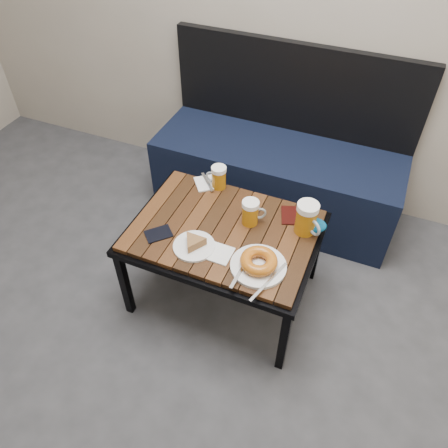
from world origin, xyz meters
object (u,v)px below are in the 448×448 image
at_px(bench, 277,171).
at_px(beer_mug_left, 218,177).
at_px(plate_pie, 194,244).
at_px(knit_pouch, 312,225).
at_px(passport_navy, 159,234).
at_px(cafe_table, 224,235).
at_px(passport_burgundy, 291,215).
at_px(plate_bagel, 259,263).
at_px(beer_mug_right, 307,218).
at_px(beer_mug_centre, 251,212).

height_order(bench, beer_mug_left, bench).
distance_m(plate_pie, knit_pouch, 0.53).
bearing_deg(passport_navy, cafe_table, 73.64).
height_order(plate_pie, knit_pouch, knit_pouch).
bearing_deg(knit_pouch, passport_burgundy, 154.62).
bearing_deg(cafe_table, beer_mug_left, 118.01).
bearing_deg(cafe_table, passport_burgundy, 37.63).
relative_size(plate_pie, passport_navy, 1.59).
xyz_separation_m(bench, plate_pie, (-0.10, -0.90, 0.22)).
distance_m(plate_bagel, passport_navy, 0.47).
distance_m(beer_mug_left, plate_pie, 0.42).
height_order(beer_mug_left, passport_navy, beer_mug_left).
distance_m(bench, passport_burgundy, 0.63).
height_order(beer_mug_left, plate_pie, beer_mug_left).
xyz_separation_m(plate_bagel, passport_navy, (-0.47, 0.01, -0.02)).
bearing_deg(beer_mug_left, passport_burgundy, 171.52).
xyz_separation_m(beer_mug_left, passport_navy, (-0.11, -0.40, -0.06)).
relative_size(beer_mug_right, plate_pie, 0.85).
relative_size(bench, knit_pouch, 10.69).
bearing_deg(cafe_table, beer_mug_centre, 41.25).
relative_size(beer_mug_centre, passport_navy, 1.08).
bearing_deg(passport_navy, plate_pie, 40.98).
height_order(beer_mug_centre, knit_pouch, beer_mug_centre).
height_order(beer_mug_right, plate_bagel, beer_mug_right).
height_order(beer_mug_centre, plate_pie, beer_mug_centre).
relative_size(beer_mug_left, plate_bagel, 0.39).
relative_size(beer_mug_right, knit_pouch, 1.18).
xyz_separation_m(beer_mug_right, plate_pie, (-0.41, -0.28, -0.06)).
bearing_deg(cafe_table, bench, 87.84).
height_order(bench, knit_pouch, bench).
relative_size(beer_mug_left, passport_navy, 1.04).
relative_size(passport_navy, knit_pouch, 0.87).
height_order(passport_navy, knit_pouch, knit_pouch).
bearing_deg(plate_bagel, beer_mug_right, 66.73).
bearing_deg(bench, plate_pie, -96.51).
height_order(passport_burgundy, knit_pouch, knit_pouch).
bearing_deg(bench, beer_mug_right, -63.65).
xyz_separation_m(beer_mug_centre, passport_navy, (-0.35, -0.23, -0.06)).
xyz_separation_m(bench, plate_bagel, (0.19, -0.90, 0.23)).
height_order(cafe_table, passport_burgundy, passport_burgundy).
relative_size(beer_mug_centre, knit_pouch, 0.94).
relative_size(beer_mug_left, passport_burgundy, 0.96).
relative_size(cafe_table, beer_mug_right, 5.45).
bearing_deg(plate_bagel, passport_navy, 178.88).
bearing_deg(cafe_table, plate_pie, -115.86).
relative_size(bench, plate_bagel, 4.67).
bearing_deg(beer_mug_centre, knit_pouch, -16.51).
height_order(bench, beer_mug_centre, bench).
distance_m(cafe_table, passport_burgundy, 0.32).
bearing_deg(passport_burgundy, beer_mug_centre, -163.27).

